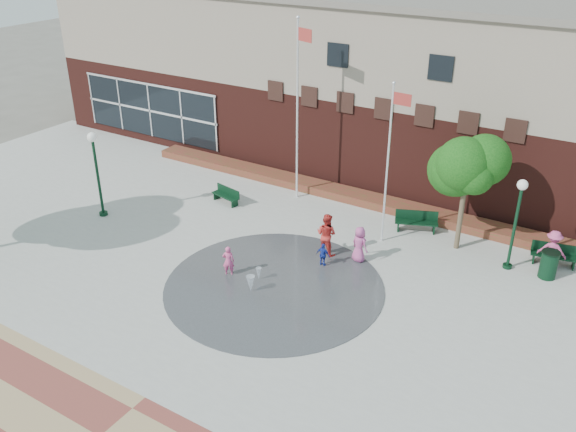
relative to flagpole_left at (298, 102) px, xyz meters
The scene contains 21 objects.
ground 12.00m from the flagpole_left, 71.77° to the right, with size 120.00×120.00×0.00m, color #666056.
plaza_concrete 8.75m from the flagpole_left, 61.86° to the right, with size 46.00×18.00×0.01m, color #A8A8A0.
splash_pad 9.51m from the flagpole_left, 65.17° to the right, with size 8.40×8.40×0.01m, color #383A3D.
library_building 7.86m from the flagpole_left, 64.12° to the left, with size 44.40×10.40×9.20m.
flower_bed 6.08m from the flagpole_left, 19.11° to the left, with size 26.00×1.20×0.40m, color maroon.
flagpole_left is the anchor object (origin of this frame).
flagpole_right 5.88m from the flagpole_left, 19.27° to the right, with size 0.86×0.15×7.01m.
lamp_left 9.67m from the flagpole_left, 135.82° to the right, with size 0.43×0.43×4.10m.
lamp_right 11.02m from the flagpole_left, ahead, with size 0.41×0.41×3.86m.
bench_left 5.84m from the flagpole_left, 137.64° to the right, with size 1.64×0.75×0.80m.
bench_mid 7.85m from the flagpole_left, ahead, with size 1.93×1.21×0.94m.
bench_right 12.99m from the flagpole_left, ahead, with size 1.87×0.86×0.91m.
trash_can 12.93m from the flagpole_left, ahead, with size 0.70×0.70×1.15m.
tree_mid 8.51m from the flagpole_left, ahead, with size 3.05×3.05×5.14m.
water_jet_a 9.95m from the flagpole_left, 70.60° to the right, with size 0.34×0.34×0.66m, color white.
water_jet_b 9.21m from the flagpole_left, 70.02° to the right, with size 0.23×0.23×0.51m, color white.
child_splash 8.85m from the flagpole_left, 79.26° to the right, with size 0.46×0.30×1.27m, color #E3508C.
adult_red 6.95m from the flagpole_left, 46.90° to the right, with size 0.90×0.70×1.84m, color red.
adult_pink 7.80m from the flagpole_left, 36.71° to the right, with size 0.75×0.49×1.54m, color #C35093.
child_blue 7.96m from the flagpole_left, 50.03° to the right, with size 0.60×0.25×1.02m, color #1C32A5.
person_bench 12.74m from the flagpole_left, ahead, with size 1.09×0.62×1.68m, color #CA4881.
Camera 1 is at (10.78, -13.36, 12.87)m, focal length 38.00 mm.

